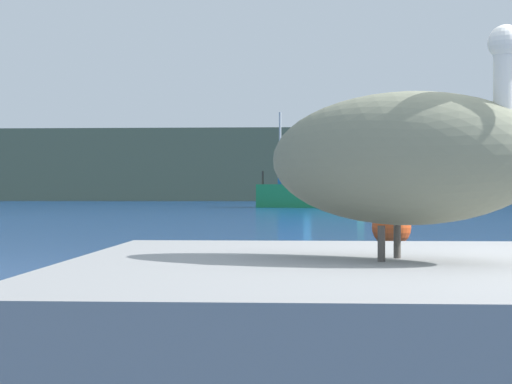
{
  "coord_description": "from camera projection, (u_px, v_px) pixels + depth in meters",
  "views": [
    {
      "loc": [
        -1.57,
        -3.36,
        0.93
      ],
      "look_at": [
        -2.88,
        21.19,
        0.86
      ],
      "focal_mm": 58.69,
      "sensor_mm": 36.0,
      "label": 1
    }
  ],
  "objects": [
    {
      "name": "pier_dock",
      "position": [
        403.0,
        341.0,
        3.33
      ],
      "size": [
        2.68,
        2.54,
        0.64
      ],
      "primitive_type": "cube",
      "color": "gray",
      "rests_on": "ground"
    },
    {
      "name": "pelican",
      "position": [
        405.0,
        157.0,
        3.33
      ],
      "size": [
        1.38,
        0.98,
        0.9
      ],
      "rotation": [
        0.0,
        0.0,
        -0.45
      ],
      "color": "slate",
      "rests_on": "pier_dock"
    },
    {
      "name": "fishing_boat_green",
      "position": [
        306.0,
        189.0,
        43.08
      ],
      "size": [
        5.58,
        3.07,
        4.97
      ],
      "rotation": [
        0.0,
        0.0,
        2.82
      ],
      "color": "#1E8C4C",
      "rests_on": "ground"
    },
    {
      "name": "mooring_buoy",
      "position": [
        391.0,
        227.0,
        13.49
      ],
      "size": [
        0.63,
        0.63,
        0.63
      ],
      "primitive_type": "sphere",
      "color": "#E54C19",
      "rests_on": "ground"
    },
    {
      "name": "hillside_backdrop",
      "position": [
        319.0,
        166.0,
        72.55
      ],
      "size": [
        140.0,
        10.57,
        5.97
      ],
      "primitive_type": "cube",
      "color": "#5B664C",
      "rests_on": "ground"
    }
  ]
}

